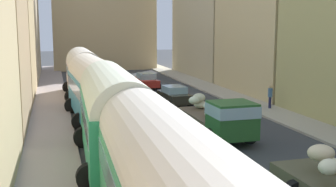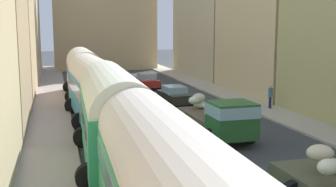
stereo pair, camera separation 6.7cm
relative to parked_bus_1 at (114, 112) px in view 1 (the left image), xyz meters
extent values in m
plane|color=#393C40|center=(4.60, 11.50, -2.25)|extent=(154.00, 154.00, 0.00)
cube|color=#A09392|center=(-2.65, 11.50, -2.18)|extent=(2.50, 70.00, 0.14)
cube|color=#B4AD9A|center=(11.85, 11.50, -2.18)|extent=(2.50, 70.00, 0.14)
cube|color=tan|center=(-6.05, 19.42, 3.05)|extent=(4.30, 9.97, 10.61)
cube|color=beige|center=(-6.62, 32.84, 4.10)|extent=(5.44, 14.97, 12.71)
cube|color=#D4BF88|center=(15.86, 15.98, 3.75)|extent=(5.51, 11.74, 12.00)
cube|color=#C8BA90|center=(15.29, 29.62, 4.67)|extent=(4.37, 14.86, 13.84)
cube|color=tan|center=(4.60, 42.46, 4.33)|extent=(13.75, 6.76, 13.17)
cube|color=tan|center=(9.41, 40.77, 7.22)|extent=(2.81, 2.81, 18.94)
cylinder|color=silver|center=(0.00, -9.00, 0.48)|extent=(2.56, 9.16, 2.35)
cube|color=#2A9565|center=(0.00, 0.00, -0.56)|extent=(2.77, 9.14, 2.38)
cylinder|color=silver|center=(0.00, 0.00, 0.63)|extent=(2.72, 8.95, 2.43)
cube|color=#99B7C6|center=(0.00, 0.00, -0.04)|extent=(2.80, 8.41, 0.76)
cylinder|color=black|center=(-1.09, 2.85, -1.75)|extent=(1.00, 0.35, 1.00)
cylinder|color=black|center=(1.27, 2.77, -1.75)|extent=(1.00, 0.35, 1.00)
cylinder|color=black|center=(-1.27, -2.77, -1.75)|extent=(1.00, 0.35, 1.00)
cylinder|color=black|center=(1.09, -2.85, -1.75)|extent=(1.00, 0.35, 1.00)
cube|color=teal|center=(0.00, 9.00, -0.61)|extent=(2.79, 8.34, 2.28)
cylinder|color=silver|center=(0.00, 9.00, 0.53)|extent=(2.73, 8.18, 2.36)
cube|color=#99B7C6|center=(0.00, 9.00, -0.11)|extent=(2.81, 7.69, 0.73)
cylinder|color=black|center=(-1.26, 11.50, -1.75)|extent=(1.00, 0.35, 1.00)
cylinder|color=black|center=(1.02, 11.61, -1.75)|extent=(1.00, 0.35, 1.00)
cylinder|color=black|center=(-1.02, 6.39, -1.75)|extent=(1.00, 0.35, 1.00)
cylinder|color=black|center=(1.26, 6.50, -1.75)|extent=(1.00, 0.35, 1.00)
cube|color=beige|center=(0.00, 18.00, -0.60)|extent=(2.49, 8.64, 2.29)
cylinder|color=silver|center=(0.00, 18.00, 0.54)|extent=(2.44, 8.47, 2.40)
cube|color=#99B7C6|center=(0.00, 18.00, -0.10)|extent=(2.53, 7.95, 0.73)
cylinder|color=black|center=(-1.17, 20.67, -1.75)|extent=(1.00, 0.35, 1.00)
cylinder|color=black|center=(1.15, 20.68, -1.75)|extent=(1.00, 0.35, 1.00)
cylinder|color=black|center=(-1.15, 15.32, -1.75)|extent=(1.00, 0.35, 1.00)
cylinder|color=black|center=(1.17, 15.33, -1.75)|extent=(1.00, 0.35, 1.00)
ellipsoid|color=#E8E7C2|center=(6.46, -5.79, -1.01)|extent=(0.97, 0.96, 0.47)
ellipsoid|color=beige|center=(5.59, -6.81, -0.66)|extent=(0.88, 0.75, 0.49)
ellipsoid|color=beige|center=(6.04, -5.75, -0.57)|extent=(1.05, 0.91, 0.57)
cube|color=#285B29|center=(5.91, 1.12, -0.93)|extent=(2.08, 1.94, 1.74)
cube|color=#99B7C6|center=(5.91, 1.12, -0.44)|extent=(2.13, 2.02, 0.56)
cube|color=brown|center=(5.86, 4.33, -1.52)|extent=(2.13, 4.56, 0.55)
ellipsoid|color=beige|center=(5.64, 3.00, -0.97)|extent=(0.92, 0.72, 0.55)
ellipsoid|color=beige|center=(5.85, 3.62, -0.97)|extent=(0.94, 0.76, 0.57)
ellipsoid|color=beige|center=(5.95, 5.89, -1.00)|extent=(0.88, 1.04, 0.49)
ellipsoid|color=beige|center=(5.80, 5.67, -0.58)|extent=(0.80, 0.63, 0.56)
ellipsoid|color=beige|center=(5.76, 3.58, -0.68)|extent=(0.99, 0.86, 0.47)
ellipsoid|color=silver|center=(5.49, 5.58, -0.69)|extent=(1.00, 0.98, 0.47)
cylinder|color=black|center=(6.93, 1.31, -1.80)|extent=(0.90, 0.31, 0.90)
cylinder|color=black|center=(4.88, 1.27, -1.80)|extent=(0.90, 0.31, 0.90)
cylinder|color=black|center=(6.87, 5.17, -1.80)|extent=(0.90, 0.31, 0.90)
cylinder|color=black|center=(4.82, 5.13, -1.80)|extent=(0.90, 0.31, 0.90)
cube|color=#2D291F|center=(6.29, 12.53, -1.65)|extent=(1.89, 3.74, 0.66)
cube|color=#92B5C4|center=(6.29, 12.53, -1.07)|extent=(1.57, 1.98, 0.50)
cylinder|color=black|center=(7.19, 11.46, -1.95)|extent=(0.60, 0.21, 0.60)
cylinder|color=black|center=(5.55, 11.35, -1.95)|extent=(0.60, 0.21, 0.60)
cylinder|color=black|center=(7.03, 13.70, -1.95)|extent=(0.60, 0.21, 0.60)
cylinder|color=black|center=(5.39, 13.59, -1.95)|extent=(0.60, 0.21, 0.60)
cube|color=#B22920|center=(6.11, 21.47, -1.65)|extent=(1.83, 3.83, 0.66)
cube|color=#96BAC4|center=(6.11, 21.47, -1.05)|extent=(1.55, 2.02, 0.54)
cylinder|color=black|center=(6.99, 20.34, -1.95)|extent=(0.60, 0.21, 0.60)
cylinder|color=black|center=(5.32, 20.27, -1.95)|extent=(0.60, 0.21, 0.60)
cylinder|color=black|center=(6.89, 22.68, -1.95)|extent=(0.60, 0.21, 0.60)
cylinder|color=black|center=(5.22, 22.61, -1.95)|extent=(0.60, 0.21, 0.60)
cube|color=#201B32|center=(3.09, 16.96, -1.57)|extent=(1.85, 4.45, 0.82)
cube|color=#9FAEC6|center=(3.09, 16.96, -0.88)|extent=(1.55, 2.35, 0.57)
cylinder|color=black|center=(2.21, 18.27, -1.95)|extent=(0.60, 0.21, 0.60)
cylinder|color=black|center=(3.83, 18.36, -1.95)|extent=(0.60, 0.21, 0.60)
cylinder|color=black|center=(2.35, 15.57, -1.95)|extent=(0.60, 0.21, 0.60)
cylinder|color=black|center=(3.97, 15.65, -1.95)|extent=(0.60, 0.21, 0.60)
cube|color=silver|center=(2.57, 25.43, -1.60)|extent=(1.81, 3.75, 0.76)
cube|color=#93B4C5|center=(2.57, 25.43, -0.94)|extent=(1.58, 1.96, 0.55)
cylinder|color=black|center=(1.67, 26.58, -1.95)|extent=(0.60, 0.21, 0.60)
cylinder|color=black|center=(3.45, 26.60, -1.95)|extent=(0.60, 0.21, 0.60)
cylinder|color=black|center=(1.69, 24.26, -1.95)|extent=(0.60, 0.21, 0.60)
cylinder|color=black|center=(3.47, 24.28, -1.95)|extent=(0.60, 0.21, 0.60)
cylinder|color=#1E2146|center=(12.20, 8.82, -2.18)|extent=(0.17, 0.17, 0.14)
cylinder|color=#1E2146|center=(12.20, 8.82, -1.71)|extent=(0.26, 0.26, 0.80)
cylinder|color=#3B608A|center=(12.20, 8.82, -1.01)|extent=(0.40, 0.40, 0.61)
sphere|color=tan|center=(12.20, 8.82, -0.60)|extent=(0.21, 0.21, 0.21)
camera|label=1|loc=(-2.37, -17.35, 3.53)|focal=45.08mm
camera|label=2|loc=(-2.30, -17.37, 3.53)|focal=45.08mm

